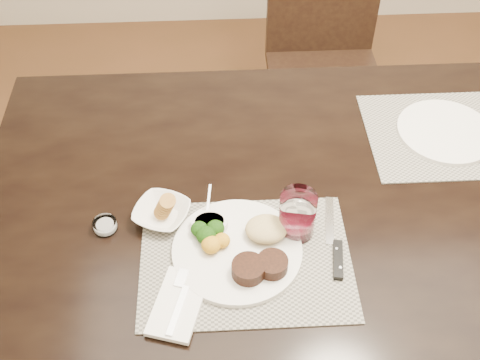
{
  "coord_description": "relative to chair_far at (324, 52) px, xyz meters",
  "views": [
    {
      "loc": [
        -0.42,
        -0.97,
        1.83
      ],
      "look_at": [
        -0.37,
        -0.02,
        0.82
      ],
      "focal_mm": 45.0,
      "sensor_mm": 36.0,
      "label": 1
    }
  ],
  "objects": [
    {
      "name": "ground_plane",
      "position": [
        0.0,
        -0.93,
        -0.5
      ],
      "size": [
        4.5,
        4.5,
        0.0
      ],
      "primitive_type": "plane",
      "color": "#432B15",
      "rests_on": "ground"
    },
    {
      "name": "dining_table",
      "position": [
        0.0,
        -0.93,
        0.16
      ],
      "size": [
        2.0,
        1.0,
        0.75
      ],
      "color": "black",
      "rests_on": "ground"
    },
    {
      "name": "chair_far",
      "position": [
        0.0,
        0.0,
        0.0
      ],
      "size": [
        0.42,
        0.42,
        0.9
      ],
      "color": "black",
      "rests_on": "ground"
    },
    {
      "name": "placemat_near",
      "position": [
        -0.36,
        -1.13,
        0.25
      ],
      "size": [
        0.46,
        0.34,
        0.0
      ],
      "primitive_type": "cube",
      "color": "gray",
      "rests_on": "dining_table"
    },
    {
      "name": "placemat_far",
      "position": [
        0.21,
        -0.75,
        0.25
      ],
      "size": [
        0.46,
        0.34,
        0.0
      ],
      "primitive_type": "cube",
      "color": "gray",
      "rests_on": "dining_table"
    },
    {
      "name": "dinner_plate",
      "position": [
        -0.37,
        -1.11,
        0.27
      ],
      "size": [
        0.29,
        0.29,
        0.05
      ],
      "rotation": [
        0.0,
        0.0,
        -0.09
      ],
      "color": "silver",
      "rests_on": "placemat_near"
    },
    {
      "name": "napkin_fork",
      "position": [
        -0.51,
        -1.24,
        0.26
      ],
      "size": [
        0.14,
        0.18,
        0.02
      ],
      "rotation": [
        0.0,
        0.0,
        -0.29
      ],
      "color": "white",
      "rests_on": "placemat_near"
    },
    {
      "name": "steak_knife",
      "position": [
        -0.16,
        -1.12,
        0.26
      ],
      "size": [
        0.04,
        0.24,
        0.01
      ],
      "rotation": [
        0.0,
        0.0,
        -0.15
      ],
      "color": "silver",
      "rests_on": "placemat_near"
    },
    {
      "name": "cracker_bowl",
      "position": [
        -0.55,
        -1.0,
        0.27
      ],
      "size": [
        0.16,
        0.16,
        0.05
      ],
      "rotation": [
        0.0,
        0.0,
        -0.42
      ],
      "color": "silver",
      "rests_on": "placemat_near"
    },
    {
      "name": "sauce_ramekin",
      "position": [
        -0.44,
        -1.04,
        0.27
      ],
      "size": [
        0.08,
        0.12,
        0.07
      ],
      "rotation": [
        0.0,
        0.0,
        -0.18
      ],
      "color": "silver",
      "rests_on": "placemat_near"
    },
    {
      "name": "wine_glass_near",
      "position": [
        -0.25,
        -1.05,
        0.3
      ],
      "size": [
        0.08,
        0.08,
        0.11
      ],
      "rotation": [
        0.0,
        0.0,
        0.14
      ],
      "color": "white",
      "rests_on": "placemat_near"
    },
    {
      "name": "far_plate",
      "position": [
        0.19,
        -0.75,
        0.26
      ],
      "size": [
        0.25,
        0.25,
        0.01
      ],
      "primitive_type": "cylinder",
      "color": "silver",
      "rests_on": "placemat_far"
    },
    {
      "name": "salt_cellar",
      "position": [
        -0.68,
        -1.02,
        0.26
      ],
      "size": [
        0.05,
        0.05,
        0.02
      ],
      "rotation": [
        0.0,
        0.0,
        0.29
      ],
      "color": "white",
      "rests_on": "dining_table"
    }
  ]
}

